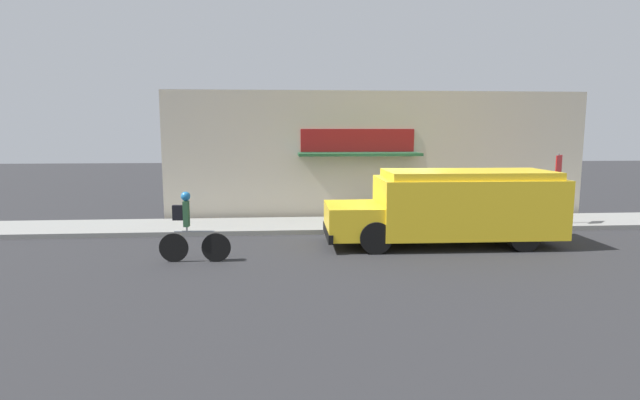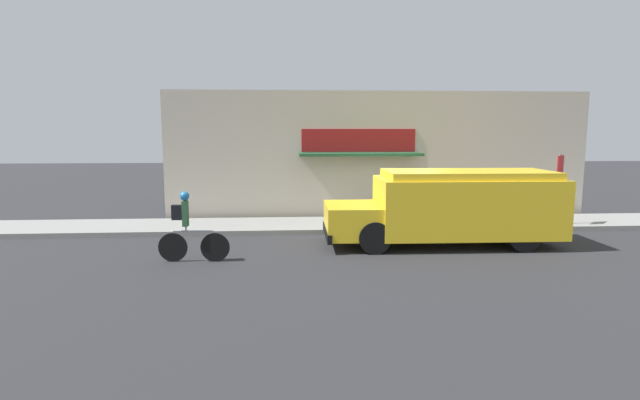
{
  "view_description": "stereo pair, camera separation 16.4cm",
  "coord_description": "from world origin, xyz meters",
  "px_view_note": "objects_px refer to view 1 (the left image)",
  "views": [
    {
      "loc": [
        -3.46,
        -14.93,
        3.17
      ],
      "look_at": [
        -2.32,
        -0.2,
        1.1
      ],
      "focal_mm": 28.0,
      "sensor_mm": 36.0,
      "label": 1
    },
    {
      "loc": [
        -3.29,
        -14.94,
        3.17
      ],
      "look_at": [
        -2.32,
        -0.2,
        1.1
      ],
      "focal_mm": 28.0,
      "sensor_mm": 36.0,
      "label": 2
    }
  ],
  "objects_px": {
    "school_bus": "(453,206)",
    "stop_sign_post": "(558,177)",
    "cyclist": "(189,228)",
    "trash_bin": "(382,209)"
  },
  "relations": [
    {
      "from": "cyclist",
      "to": "stop_sign_post",
      "type": "bearing_deg",
      "value": 20.28
    },
    {
      "from": "school_bus",
      "to": "trash_bin",
      "type": "distance_m",
      "value": 3.31
    },
    {
      "from": "trash_bin",
      "to": "stop_sign_post",
      "type": "bearing_deg",
      "value": -9.23
    },
    {
      "from": "school_bus",
      "to": "stop_sign_post",
      "type": "bearing_deg",
      "value": 27.17
    },
    {
      "from": "cyclist",
      "to": "trash_bin",
      "type": "xyz_separation_m",
      "value": [
        5.56,
        4.29,
        -0.26
      ]
    },
    {
      "from": "school_bus",
      "to": "trash_bin",
      "type": "relative_size",
      "value": 7.72
    },
    {
      "from": "school_bus",
      "to": "trash_bin",
      "type": "height_order",
      "value": "school_bus"
    },
    {
      "from": "school_bus",
      "to": "cyclist",
      "type": "distance_m",
      "value": 7.07
    },
    {
      "from": "cyclist",
      "to": "school_bus",
      "type": "bearing_deg",
      "value": 14.13
    },
    {
      "from": "school_bus",
      "to": "cyclist",
      "type": "relative_size",
      "value": 3.71
    }
  ]
}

